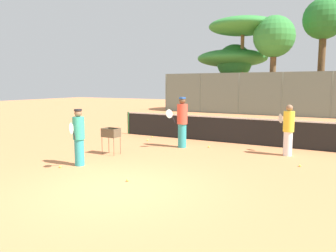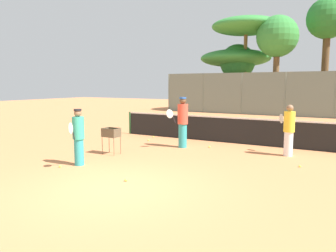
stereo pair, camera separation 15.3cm
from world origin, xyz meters
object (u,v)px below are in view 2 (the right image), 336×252
at_px(parked_car, 229,103).
at_px(ball_cart, 111,135).
at_px(tennis_net, 224,129).
at_px(player_yellow_shirt, 183,122).
at_px(player_white_outfit, 289,130).
at_px(player_red_cap, 78,136).

bearing_deg(parked_car, ball_cart, -81.40).
xyz_separation_m(ball_cart, parked_car, (-3.16, 20.91, -0.01)).
xyz_separation_m(tennis_net, parked_car, (-5.68, 16.76, 0.10)).
bearing_deg(parked_car, player_yellow_shirt, -75.75).
xyz_separation_m(tennis_net, player_yellow_shirt, (-0.96, -1.86, 0.44)).
xyz_separation_m(tennis_net, player_white_outfit, (2.81, -1.41, 0.33)).
bearing_deg(player_white_outfit, tennis_net, 24.03).
xyz_separation_m(player_white_outfit, parked_car, (-8.49, 18.17, -0.23)).
bearing_deg(ball_cart, player_white_outfit, 27.20).
bearing_deg(parked_car, player_white_outfit, -64.95).
height_order(player_white_outfit, player_red_cap, player_white_outfit).
bearing_deg(player_red_cap, ball_cart, 162.87).
relative_size(tennis_net, player_yellow_shirt, 5.07).
distance_m(ball_cart, parked_car, 21.14).
bearing_deg(player_red_cap, player_yellow_shirt, 137.61).
bearing_deg(player_white_outfit, player_red_cap, 91.59).
bearing_deg(player_white_outfit, parked_car, -14.26).
distance_m(player_white_outfit, ball_cart, 6.00).
relative_size(player_yellow_shirt, ball_cart, 2.11).
relative_size(player_yellow_shirt, parked_car, 0.46).
bearing_deg(player_white_outfit, ball_cart, 77.89).
height_order(player_yellow_shirt, ball_cart, player_yellow_shirt).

